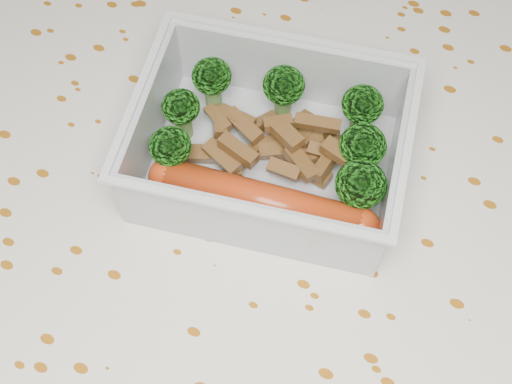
% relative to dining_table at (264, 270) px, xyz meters
% --- Properties ---
extents(dining_table, '(1.40, 0.90, 0.75)m').
position_rel_dining_table_xyz_m(dining_table, '(0.00, 0.00, 0.00)').
color(dining_table, brown).
rests_on(dining_table, ground).
extents(tablecloth, '(1.46, 0.96, 0.19)m').
position_rel_dining_table_xyz_m(tablecloth, '(0.00, 0.00, 0.05)').
color(tablecloth, silver).
rests_on(tablecloth, dining_table).
extents(lunch_container, '(0.21, 0.18, 0.06)m').
position_rel_dining_table_xyz_m(lunch_container, '(-0.02, 0.04, 0.11)').
color(lunch_container, silver).
rests_on(lunch_container, tablecloth).
extents(broccoli_florets, '(0.17, 0.12, 0.05)m').
position_rel_dining_table_xyz_m(broccoli_florets, '(-0.01, 0.05, 0.12)').
color(broccoli_florets, '#608C3F').
rests_on(broccoli_florets, lunch_container).
extents(meat_pile, '(0.11, 0.08, 0.03)m').
position_rel_dining_table_xyz_m(meat_pile, '(-0.01, 0.05, 0.11)').
color(meat_pile, brown).
rests_on(meat_pile, lunch_container).
extents(sausage, '(0.16, 0.05, 0.03)m').
position_rel_dining_table_xyz_m(sausage, '(-0.00, 0.00, 0.11)').
color(sausage, '#B53611').
rests_on(sausage, lunch_container).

